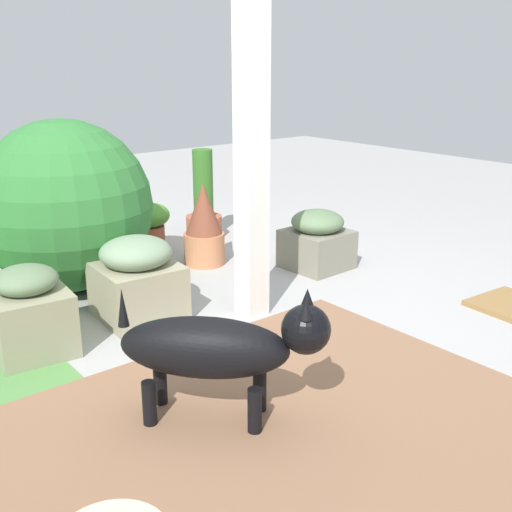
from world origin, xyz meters
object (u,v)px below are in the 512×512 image
Objects in this scene: terracotta_pot_spiky at (204,226)px; dog at (219,347)px; porch_pillar at (251,122)px; terracotta_pot_broad at (150,224)px; round_shrub at (65,207)px; terracotta_pot_tall at (204,207)px; stone_planter_far at (29,312)px; stone_planter_mid at (137,278)px; stone_planter_nearest at (317,240)px.

dog is (-1.67, 1.08, 0.05)m from terracotta_pot_spiky.
porch_pillar is 1.63m from terracotta_pot_broad.
terracotta_pot_tall is (0.41, -1.28, -0.27)m from round_shrub.
round_shrub is (0.71, -0.51, 0.32)m from stone_planter_far.
dog reaches higher than stone_planter_mid.
stone_planter_mid reaches higher than stone_planter_nearest.
stone_planter_mid is 0.67× the size of dog.
terracotta_pot_spiky is at bearing -56.73° from stone_planter_mid.
round_shrub is 2.84× the size of terracotta_pot_broad.
round_shrub is 1.38m from terracotta_pot_tall.
porch_pillar is 4.63× the size of stone_planter_far.
dog is (-1.12, 1.63, 0.13)m from stone_planter_nearest.
round_shrub is 1.48× the size of terracotta_pot_tall.
terracotta_pot_tall reaches higher than stone_planter_mid.
dog is (-1.80, 0.17, -0.20)m from round_shrub.
porch_pillar is 5.77× the size of terracotta_pot_broad.
terracotta_pot_broad is at bearing -33.19° from stone_planter_mid.
round_shrub is (1.03, 0.61, -0.54)m from porch_pillar.
stone_planter_mid is at bearing 89.16° from stone_planter_nearest.
porch_pillar is 1.31m from round_shrub.
terracotta_pot_broad is at bearing -23.41° from dog.
stone_planter_nearest is 0.59× the size of dog.
terracotta_pot_spiky is at bearing -18.46° from porch_pillar.
round_shrub is at bearing 107.81° from terracotta_pot_tall.
dog is at bearing 134.68° from porch_pillar.
stone_planter_mid is 0.81× the size of terracotta_pot_spiky.
terracotta_pot_tall is at bearing -33.27° from dog.
stone_planter_mid is at bearing -85.75° from stone_planter_far.
stone_planter_nearest is 1.25m from terracotta_pot_broad.
stone_planter_far is 0.65× the size of terracotta_pot_tall.
stone_planter_far is 2.12m from terracotta_pot_tall.
terracotta_pot_tall is (0.54, -0.37, -0.02)m from terracotta_pot_spiky.
stone_planter_far is at bearing 121.91° from terracotta_pot_tall.
terracotta_pot_tall is at bearing -24.98° from porch_pillar.
stone_planter_nearest is 0.88× the size of stone_planter_mid.
stone_planter_far is at bearing 90.75° from stone_planter_nearest.
stone_planter_mid is at bearing 123.27° from terracotta_pot_spiky.
stone_planter_far is at bearing 17.58° from dog.
stone_planter_nearest is 0.71× the size of terracotta_pot_spiky.
porch_pillar is 3.01× the size of terracotta_pot_tall.
terracotta_pot_tall is 1.02× the size of dog.
stone_planter_mid is (0.37, 0.51, -0.84)m from porch_pillar.
porch_pillar reaches higher than round_shrub.
porch_pillar is at bearing 155.02° from terracotta_pot_tall.
stone_planter_far is at bearing 112.06° from terracotta_pot_spiky.
porch_pillar is 1.26m from stone_planter_nearest.
terracotta_pot_spiky is (0.58, -1.43, 0.07)m from stone_planter_far.
round_shrub is at bearing 114.69° from terracotta_pot_broad.
terracotta_pot_spiky is (0.53, -0.81, 0.05)m from stone_planter_mid.
stone_planter_mid is at bearing -13.29° from dog.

